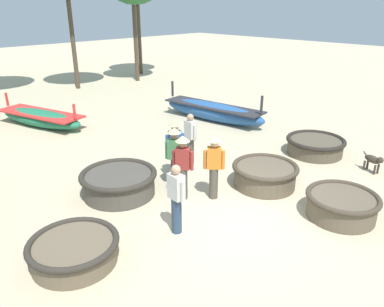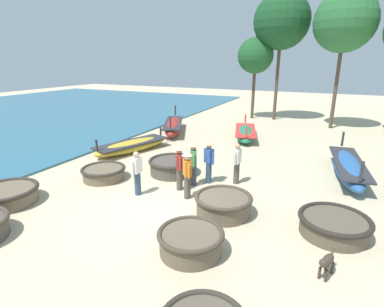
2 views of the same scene
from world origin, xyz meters
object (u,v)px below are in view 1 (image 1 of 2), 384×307
at_px(coracle_nearest, 119,182).
at_px(fisherman_crouching, 175,154).
at_px(dog, 374,160).
at_px(long_boat_white_hull, 41,118).
at_px(fisherman_standing_left, 214,163).
at_px(coracle_front_right, 315,145).
at_px(fisherman_with_hat, 183,163).
at_px(coracle_weathered, 265,174).
at_px(long_boat_blue_hull, 213,111).
at_px(fisherman_hauling, 175,145).
at_px(coracle_far_left, 342,205).
at_px(fisherman_standing_right, 190,138).
at_px(fisherman_by_coracle, 176,197).
at_px(coracle_tilted, 74,250).

height_order(coracle_nearest, fisherman_crouching, fisherman_crouching).
xyz_separation_m(coracle_nearest, dog, (5.99, -4.05, 0.03)).
relative_size(long_boat_white_hull, fisherman_standing_left, 2.58).
bearing_deg(coracle_front_right, fisherman_with_hat, 170.52).
bearing_deg(fisherman_crouching, long_boat_white_hull, 91.26).
relative_size(coracle_weathered, long_boat_blue_hull, 0.36).
distance_m(fisherman_standing_left, fisherman_hauling, 1.57).
xyz_separation_m(coracle_far_left, long_boat_white_hull, (-1.86, 11.55, 0.01)).
bearing_deg(fisherman_standing_right, fisherman_by_coracle, -139.05).
bearing_deg(fisherman_by_coracle, fisherman_hauling, 48.06).
bearing_deg(fisherman_standing_right, long_boat_white_hull, 102.82).
distance_m(fisherman_standing_right, fisherman_standing_left, 2.26).
height_order(coracle_weathered, fisherman_standing_left, fisherman_standing_left).
distance_m(coracle_nearest, fisherman_by_coracle, 2.35).
xyz_separation_m(long_boat_white_hull, fisherman_hauling, (0.60, -7.31, 0.63)).
distance_m(coracle_far_left, long_boat_blue_hull, 8.04).
bearing_deg(fisherman_hauling, coracle_tilted, -159.96).
bearing_deg(long_boat_blue_hull, fisherman_by_coracle, -143.09).
bearing_deg(long_boat_white_hull, fisherman_crouching, -88.74).
relative_size(coracle_nearest, fisherman_standing_left, 1.17).
bearing_deg(fisherman_hauling, coracle_nearest, 171.46).
bearing_deg(fisherman_standing_left, fisherman_crouching, 104.52).
bearing_deg(fisherman_by_coracle, dog, -16.02).
distance_m(fisherman_standing_right, dog, 5.35).
bearing_deg(coracle_weathered, fisherman_hauling, 122.54).
distance_m(coracle_far_left, long_boat_white_hull, 11.70).
height_order(coracle_tilted, fisherman_by_coracle, fisherman_by_coracle).
distance_m(coracle_nearest, fisherman_with_hat, 1.77).
relative_size(fisherman_standing_right, fisherman_crouching, 0.94).
distance_m(coracle_nearest, fisherman_standing_right, 2.74).
xyz_separation_m(fisherman_standing_right, fisherman_standing_left, (-1.12, -1.96, 0.12)).
bearing_deg(coracle_front_right, coracle_weathered, -176.68).
bearing_deg(coracle_tilted, coracle_nearest, 37.72).
bearing_deg(coracle_far_left, coracle_front_right, 36.70).
bearing_deg(long_boat_blue_hull, fisherman_standing_right, -146.32).
distance_m(fisherman_by_coracle, fisherman_with_hat, 1.50).
height_order(long_boat_blue_hull, fisherman_standing_left, fisherman_standing_left).
distance_m(long_boat_blue_hull, fisherman_crouching, 6.30).
bearing_deg(fisherman_standing_left, fisherman_by_coracle, -164.38).
bearing_deg(fisherman_standing_left, coracle_tilted, 177.76).
bearing_deg(fisherman_with_hat, fisherman_standing_left, -42.28).
bearing_deg(fisherman_by_coracle, long_boat_blue_hull, 36.91).
bearing_deg(dog, fisherman_hauling, 138.41).
distance_m(coracle_weathered, long_boat_blue_hull, 6.14).
xyz_separation_m(coracle_tilted, fisherman_standing_left, (3.75, -0.15, 0.69)).
relative_size(coracle_tilted, fisherman_standing_right, 1.10).
distance_m(fisherman_hauling, fisherman_with_hat, 1.27).
distance_m(coracle_front_right, long_boat_white_hull, 10.48).
distance_m(coracle_tilted, fisherman_by_coracle, 2.22).
bearing_deg(coracle_front_right, long_boat_white_hull, 118.44).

